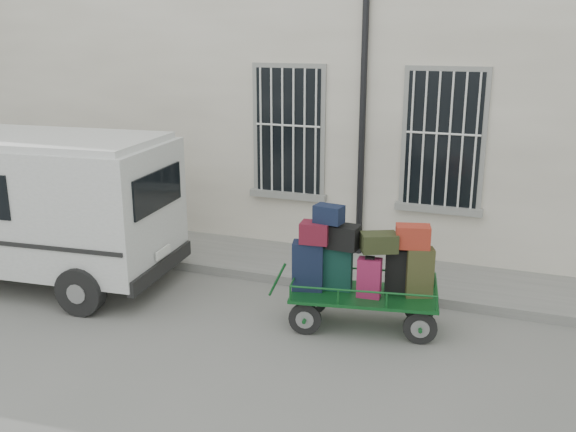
% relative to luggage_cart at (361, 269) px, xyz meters
% --- Properties ---
extents(ground, '(80.00, 80.00, 0.00)m').
position_rel_luggage_cart_xyz_m(ground, '(-1.66, -0.32, -0.86)').
color(ground, slate).
rests_on(ground, ground).
extents(building, '(24.00, 5.15, 6.00)m').
position_rel_luggage_cart_xyz_m(building, '(-1.66, 5.18, 2.14)').
color(building, '#BEB4A2').
rests_on(building, ground).
extents(sidewalk, '(24.00, 1.70, 0.15)m').
position_rel_luggage_cart_xyz_m(sidewalk, '(-1.66, 1.88, -0.78)').
color(sidewalk, slate).
rests_on(sidewalk, ground).
extents(luggage_cart, '(2.37, 1.24, 1.73)m').
position_rel_luggage_cart_xyz_m(luggage_cart, '(0.00, 0.00, 0.00)').
color(luggage_cart, black).
rests_on(luggage_cart, ground).
extents(van, '(4.96, 2.53, 2.42)m').
position_rel_luggage_cart_xyz_m(van, '(-5.50, -0.20, 0.52)').
color(van, silver).
rests_on(van, ground).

